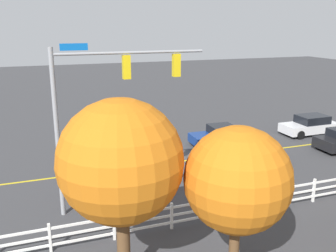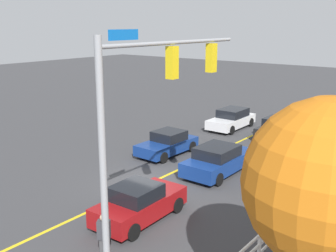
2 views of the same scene
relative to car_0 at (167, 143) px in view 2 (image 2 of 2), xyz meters
The scene contains 11 objects.
ground_plane 4.60m from the car_0, 27.42° to the left, with size 120.00×120.00×0.00m, color #38383A.
lane_center_stripe 2.19m from the car_0, 88.89° to the left, with size 28.00×0.16×0.01m, color gold.
signal_assembly 11.94m from the car_0, 35.38° to the left, with size 6.60×0.38×7.34m.
car_0 is the anchor object (origin of this frame).
car_1 7.65m from the car_0, behind, with size 4.34×1.93×1.45m.
car_2 4.06m from the car_0, 78.11° to the left, with size 4.50×2.01×1.47m.
car_3 8.32m from the car_0, 30.42° to the left, with size 4.05×1.92×1.50m.
car_4 8.31m from the car_0, 153.12° to the left, with size 4.08×1.99×1.40m.
pedestrian 11.36m from the car_0, 27.80° to the left, with size 0.44×0.48×1.69m.
white_rail_fence 9.24m from the car_0, 83.53° to the left, with size 26.10×0.10×1.15m.
tree_1 15.59m from the car_0, 51.10° to the left, with size 3.75×3.75×6.08m.
Camera 2 is at (13.91, 11.94, 7.49)m, focal length 43.37 mm.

